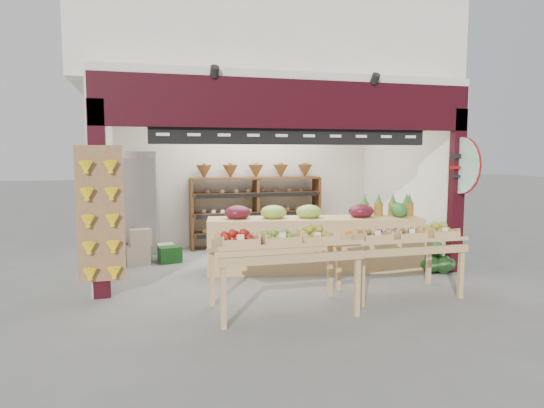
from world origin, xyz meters
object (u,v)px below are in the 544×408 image
Objects in this scene: refrigerator at (137,205)px; cardboard_stack at (151,250)px; display_table_left at (272,243)px; back_shelving at (256,195)px; watermelon_pile at (434,261)px; mid_counter at (314,241)px; display_table_right at (399,238)px.

cardboard_stack is (0.23, -0.48, -0.76)m from refrigerator.
display_table_left is (1.60, -3.62, -0.14)m from refrigerator.
refrigerator is at bearing -167.53° from back_shelving.
cardboard_stack is at bearing 157.64° from watermelon_pile.
cardboard_stack is at bearing 153.91° from mid_counter.
refrigerator is at bearing 148.24° from mid_counter.
back_shelving is at bearing 101.04° from mid_counter.
display_table_left is (1.37, -3.14, 0.62)m from cardboard_stack.
cardboard_stack is at bearing -59.22° from refrigerator.
mid_counter reaches higher than watermelon_pile.
mid_counter is 2.02m from watermelon_pile.
back_shelving is 2.73× the size of cardboard_stack.
back_shelving is at bearing 105.42° from display_table_right.
watermelon_pile is (1.91, -0.58, -0.32)m from mid_counter.
watermelon_pile is at bearing -50.56° from back_shelving.
mid_counter is 2.08× the size of display_table_left.
cardboard_stack is at bearing 138.16° from display_table_right.
mid_counter is (2.84, -1.76, -0.50)m from refrigerator.
back_shelving is 0.76× the size of mid_counter.
refrigerator is at bearing 153.79° from watermelon_pile.
refrigerator is 3.96m from display_table_left.
cardboard_stack is 4.38m from display_table_right.
back_shelving is 4.06m from display_table_right.
back_shelving is 1.38× the size of refrigerator.
mid_counter reaches higher than display_table_left.
watermelon_pile is (3.14, 1.28, -0.69)m from display_table_left.
display_table_right is at bearing -140.84° from watermelon_pile.
display_table_left is at bearing -100.76° from back_shelving.
mid_counter is 2.28× the size of display_table_right.
refrigerator is 1.98× the size of cardboard_stack.
cardboard_stack is at bearing 113.64° from display_table_left.
refrigerator is 0.55× the size of mid_counter.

